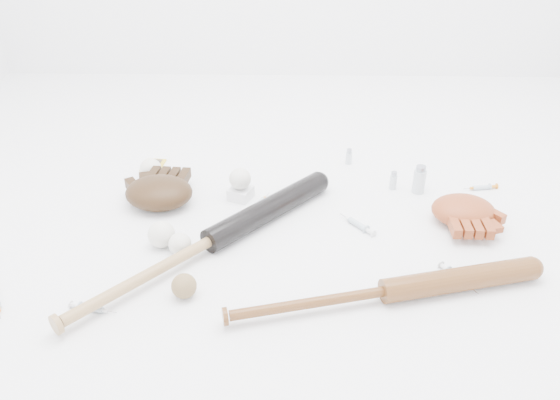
{
  "coord_description": "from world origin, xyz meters",
  "views": [
    {
      "loc": [
        0.04,
        -1.38,
        0.93
      ],
      "look_at": [
        0.01,
        0.08,
        0.06
      ],
      "focal_mm": 35.0,
      "sensor_mm": 36.0,
      "label": 1
    }
  ],
  "objects_px": {
    "bat_dark": "(211,240)",
    "bat_wood": "(386,291)",
    "pedestal": "(241,193)",
    "glove_dark": "(159,192)"
  },
  "relations": [
    {
      "from": "glove_dark",
      "to": "pedestal",
      "type": "xyz_separation_m",
      "value": [
        0.26,
        0.05,
        -0.03
      ]
    },
    {
      "from": "bat_dark",
      "to": "pedestal",
      "type": "bearing_deg",
      "value": 31.12
    },
    {
      "from": "glove_dark",
      "to": "pedestal",
      "type": "bearing_deg",
      "value": 15.02
    },
    {
      "from": "bat_wood",
      "to": "pedestal",
      "type": "relative_size",
      "value": 12.48
    },
    {
      "from": "bat_dark",
      "to": "bat_wood",
      "type": "distance_m",
      "value": 0.51
    },
    {
      "from": "bat_dark",
      "to": "glove_dark",
      "type": "height_order",
      "value": "glove_dark"
    },
    {
      "from": "glove_dark",
      "to": "pedestal",
      "type": "relative_size",
      "value": 3.74
    },
    {
      "from": "bat_dark",
      "to": "pedestal",
      "type": "xyz_separation_m",
      "value": [
        0.06,
        0.3,
        -0.02
      ]
    },
    {
      "from": "bat_wood",
      "to": "glove_dark",
      "type": "relative_size",
      "value": 3.34
    },
    {
      "from": "pedestal",
      "to": "glove_dark",
      "type": "bearing_deg",
      "value": -170.12
    }
  ]
}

